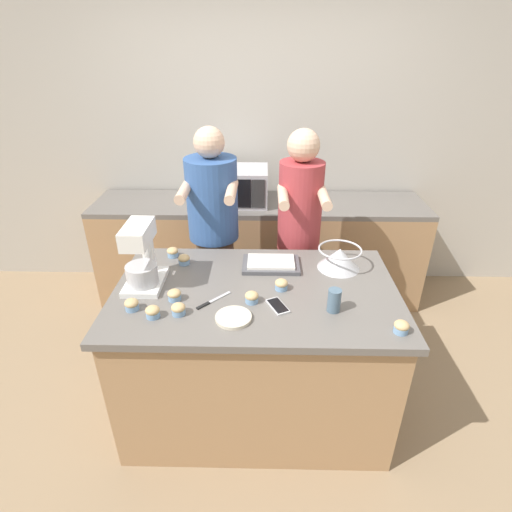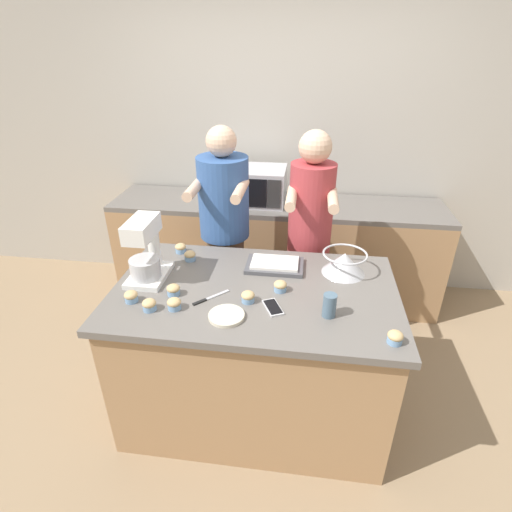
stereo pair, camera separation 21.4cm
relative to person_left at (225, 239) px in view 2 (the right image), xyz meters
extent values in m
plane|color=#937A5B|center=(0.31, -0.67, -0.86)|extent=(16.00, 16.00, 0.00)
cube|color=#B2ADA3|center=(0.31, 1.02, 0.49)|extent=(10.00, 0.06, 2.70)
cube|color=#A87F56|center=(0.31, -0.67, -0.43)|extent=(1.49, 0.89, 0.86)
cube|color=#66605B|center=(0.31, -0.67, 0.02)|extent=(1.56, 0.95, 0.04)
cube|color=#A87F56|center=(0.31, 0.67, -0.43)|extent=(2.80, 0.60, 0.86)
cube|color=#66605B|center=(0.31, 0.67, 0.02)|extent=(2.80, 0.60, 0.04)
cylinder|color=brown|center=(0.00, 0.00, -0.41)|extent=(0.27, 0.27, 0.89)
cylinder|color=#335693|center=(0.00, 0.00, 0.31)|extent=(0.34, 0.34, 0.55)
sphere|color=#DBB293|center=(0.00, 0.00, 0.68)|extent=(0.20, 0.20, 0.20)
cylinder|color=#DBB293|center=(-0.15, -0.17, 0.43)|extent=(0.06, 0.34, 0.06)
cylinder|color=#DBB293|center=(0.15, -0.17, 0.43)|extent=(0.06, 0.34, 0.06)
cylinder|color=#33384C|center=(0.59, 0.00, -0.45)|extent=(0.23, 0.23, 0.82)
cylinder|color=#A8383D|center=(0.59, 0.00, 0.26)|extent=(0.29, 0.29, 0.60)
sphere|color=#DBB293|center=(0.59, 0.00, 0.67)|extent=(0.21, 0.21, 0.21)
cylinder|color=#DBB293|center=(0.46, -0.17, 0.39)|extent=(0.06, 0.34, 0.06)
cylinder|color=#DBB293|center=(0.71, -0.17, 0.39)|extent=(0.06, 0.34, 0.06)
cube|color=white|center=(-0.31, -0.63, 0.05)|extent=(0.20, 0.30, 0.03)
cylinder|color=white|center=(-0.31, -0.52, 0.19)|extent=(0.07, 0.07, 0.23)
cube|color=white|center=(-0.31, -0.65, 0.35)|extent=(0.13, 0.26, 0.10)
cylinder|color=#BCBCC1|center=(-0.31, -0.67, 0.12)|extent=(0.17, 0.17, 0.11)
cone|color=#BCBCC1|center=(0.80, -0.43, 0.10)|extent=(0.25, 0.25, 0.13)
torus|color=#BCBCC1|center=(0.80, -0.43, 0.16)|extent=(0.26, 0.26, 0.01)
cube|color=#4C4C51|center=(0.39, -0.42, 0.05)|extent=(0.34, 0.22, 0.02)
cube|color=white|center=(0.39, -0.42, 0.07)|extent=(0.28, 0.18, 0.02)
cube|color=#B7B7BC|center=(0.11, 0.67, 0.18)|extent=(0.52, 0.39, 0.29)
cube|color=black|center=(0.06, 0.48, 0.18)|extent=(0.36, 0.01, 0.23)
cube|color=#2D2D2D|center=(0.30, 0.48, 0.18)|extent=(0.10, 0.01, 0.23)
cube|color=silver|center=(0.42, -0.84, 0.04)|extent=(0.13, 0.16, 0.01)
cube|color=black|center=(0.42, -0.84, 0.05)|extent=(0.11, 0.14, 0.00)
cylinder|color=slate|center=(0.70, -0.86, 0.10)|extent=(0.07, 0.07, 0.12)
cylinder|color=beige|center=(0.20, -0.94, 0.05)|extent=(0.18, 0.18, 0.02)
cube|color=#BCBCC1|center=(0.12, -0.76, 0.04)|extent=(0.11, 0.11, 0.01)
cube|color=black|center=(0.04, -0.84, 0.04)|extent=(0.07, 0.07, 0.01)
cylinder|color=#759EC6|center=(-0.14, -0.40, 0.05)|extent=(0.07, 0.07, 0.03)
ellipsoid|color=tan|center=(-0.14, -0.40, 0.08)|extent=(0.07, 0.07, 0.04)
cylinder|color=#759EC6|center=(0.29, -0.80, 0.05)|extent=(0.07, 0.07, 0.03)
ellipsoid|color=tan|center=(0.29, -0.80, 0.08)|extent=(0.07, 0.07, 0.04)
cylinder|color=#759EC6|center=(0.99, -1.03, 0.05)|extent=(0.07, 0.07, 0.03)
ellipsoid|color=tan|center=(0.99, -1.03, 0.08)|extent=(0.07, 0.07, 0.04)
cylinder|color=#759EC6|center=(-0.12, -0.79, 0.05)|extent=(0.07, 0.07, 0.03)
ellipsoid|color=tan|center=(-0.12, -0.79, 0.08)|extent=(0.07, 0.07, 0.04)
cylinder|color=#759EC6|center=(-0.22, -0.31, 0.05)|extent=(0.07, 0.07, 0.03)
ellipsoid|color=tan|center=(-0.22, -0.31, 0.08)|extent=(0.07, 0.07, 0.04)
cylinder|color=#759EC6|center=(-0.07, -0.91, 0.05)|extent=(0.07, 0.07, 0.03)
ellipsoid|color=tan|center=(-0.07, -0.91, 0.08)|extent=(0.07, 0.07, 0.04)
cylinder|color=#759EC6|center=(-0.31, -0.88, 0.05)|extent=(0.07, 0.07, 0.03)
ellipsoid|color=tan|center=(-0.31, -0.88, 0.08)|extent=(0.07, 0.07, 0.04)
cylinder|color=#759EC6|center=(-0.19, -0.93, 0.05)|extent=(0.07, 0.07, 0.03)
ellipsoid|color=tan|center=(-0.19, -0.93, 0.08)|extent=(0.07, 0.07, 0.04)
cylinder|color=#759EC6|center=(0.45, -0.67, 0.05)|extent=(0.07, 0.07, 0.03)
ellipsoid|color=tan|center=(0.45, -0.67, 0.08)|extent=(0.07, 0.07, 0.04)
camera|label=1|loc=(0.35, -2.51, 1.24)|focal=28.00mm
camera|label=2|loc=(0.56, -2.49, 1.24)|focal=28.00mm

